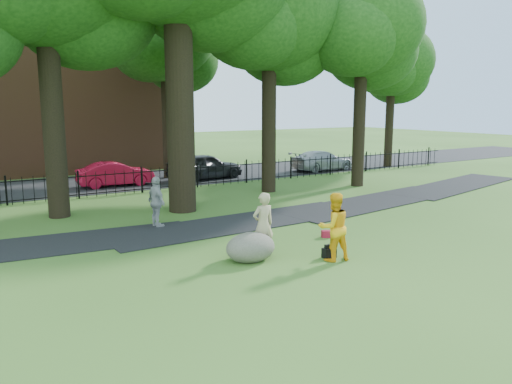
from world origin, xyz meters
TOP-DOWN VIEW (x-y plane):
  - ground at (0.00, 0.00)m, footprint 120.00×120.00m
  - footpath at (1.00, 3.90)m, footprint 36.07×3.85m
  - street at (0.00, 16.00)m, footprint 80.00×7.00m
  - iron_fence at (0.00, 12.00)m, footprint 44.00×0.04m
  - brick_building at (-4.00, 24.00)m, footprint 18.00×8.00m
  - tree_row at (0.52, 8.40)m, footprint 26.82×7.96m
  - woman at (-0.50, 0.08)m, footprint 0.68×0.45m
  - man at (0.94, -1.29)m, footprint 1.05×0.89m
  - pedestrian at (-1.88, 4.90)m, footprint 0.57×1.11m
  - boulder at (-1.01, -0.06)m, footprint 1.70×1.47m
  - backpack at (1.00, -1.05)m, footprint 0.39×0.27m
  - red_bag at (2.36, 0.69)m, footprint 0.39×0.33m
  - red_sedan at (-0.52, 14.62)m, footprint 4.01×1.55m
  - grey_car at (4.59, 14.33)m, footprint 4.62×2.25m
  - silver_car at (12.84, 13.83)m, footprint 4.51×1.93m

SIDE VIEW (x-z plane):
  - ground at x=0.00m, z-range 0.00..0.00m
  - footpath at x=1.00m, z-range -0.01..0.01m
  - street at x=0.00m, z-range -0.01..0.01m
  - red_bag at x=2.36m, z-range 0.00..0.23m
  - backpack at x=1.00m, z-range 0.00..0.28m
  - boulder at x=-1.01m, z-range 0.00..0.85m
  - iron_fence at x=0.00m, z-range 0.00..1.20m
  - silver_car at x=12.84m, z-range 0.00..1.29m
  - red_sedan at x=-0.52m, z-range 0.00..1.30m
  - grey_car at x=4.59m, z-range 0.00..1.52m
  - pedestrian at x=-1.88m, z-range 0.00..1.82m
  - woman at x=-0.50m, z-range 0.00..1.85m
  - man at x=0.94m, z-range 0.00..1.92m
  - brick_building at x=-4.00m, z-range 0.00..12.00m
  - tree_row at x=0.52m, z-range 1.94..14.36m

